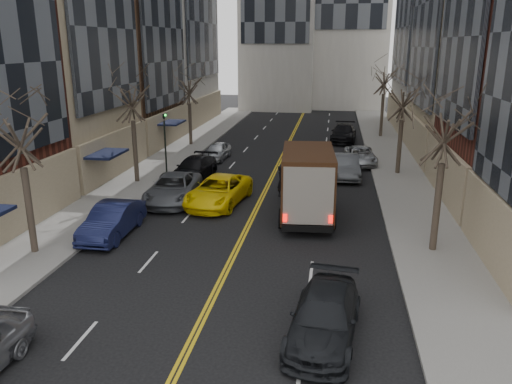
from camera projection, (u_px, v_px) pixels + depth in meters
sidewalk_left at (168, 159)px, 40.31m from camera, size 4.00×66.00×0.15m
sidewalk_right at (397, 167)px, 37.63m from camera, size 4.00×66.00×0.15m
tree_lf_near at (16, 114)px, 20.53m from camera, size 3.20×3.20×8.41m
tree_lf_mid at (130, 83)px, 31.78m from camera, size 3.20×3.20×8.91m
tree_lf_far at (189, 79)px, 44.25m from camera, size 3.20×3.20×8.12m
tree_rt_near at (448, 109)px, 20.69m from camera, size 3.20×3.20×8.71m
tree_rt_mid at (404, 87)px, 34.02m from camera, size 3.20×3.20×8.32m
tree_rt_far at (385, 68)px, 48.05m from camera, size 3.20×3.20×9.11m
traffic_signal at (165, 137)px, 34.55m from camera, size 0.29×0.26×4.70m
ups_truck at (307, 183)px, 26.57m from camera, size 3.22×7.08×3.79m
observer_sedan at (324, 317)px, 15.80m from camera, size 2.61×5.23×1.46m
taxi at (218, 191)px, 29.02m from camera, size 3.43×6.13×1.62m
pedestrian at (281, 181)px, 30.53m from camera, size 0.64×0.80×1.92m
parked_lf_b at (112, 220)px, 24.25m from camera, size 1.69×4.82×1.59m
parked_lf_c at (173, 188)px, 29.55m from camera, size 3.11×5.93×1.59m
parked_lf_d at (194, 168)px, 34.45m from camera, size 2.63×5.34×1.49m
parked_lf_e at (217, 151)px, 40.36m from camera, size 1.79×4.05×1.36m
parked_rt_a at (346, 166)px, 34.84m from camera, size 2.01×4.95×1.60m
parked_rt_b at (360, 156)px, 38.74m from camera, size 2.59×4.98×1.34m
parked_rt_c at (344, 133)px, 47.61m from camera, size 2.63×5.75×1.63m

